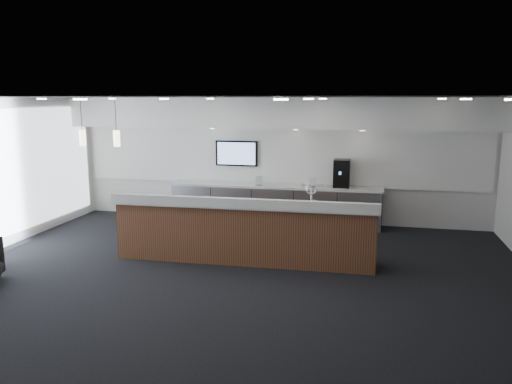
# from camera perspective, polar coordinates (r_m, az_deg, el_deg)

# --- Properties ---
(ground) EXTENTS (10.00, 10.00, 0.00)m
(ground) POSITION_cam_1_polar(r_m,az_deg,el_deg) (8.68, -2.37, -9.42)
(ground) COLOR black
(ground) RESTS_ON ground
(ceiling) EXTENTS (10.00, 8.00, 0.02)m
(ceiling) POSITION_cam_1_polar(r_m,az_deg,el_deg) (8.15, -2.54, 10.79)
(ceiling) COLOR black
(ceiling) RESTS_ON back_wall
(back_wall) EXTENTS (10.00, 0.02, 3.00)m
(back_wall) POSITION_cam_1_polar(r_m,az_deg,el_deg) (12.15, 2.46, 3.66)
(back_wall) COLOR silver
(back_wall) RESTS_ON ground
(soffit_bulkhead) EXTENTS (10.00, 0.90, 0.70)m
(soffit_bulkhead) POSITION_cam_1_polar(r_m,az_deg,el_deg) (11.62, 2.11, 9.03)
(soffit_bulkhead) COLOR white
(soffit_bulkhead) RESTS_ON back_wall
(alcove_panel) EXTENTS (9.80, 0.06, 1.40)m
(alcove_panel) POSITION_cam_1_polar(r_m,az_deg,el_deg) (12.11, 2.44, 4.11)
(alcove_panel) COLOR white
(alcove_panel) RESTS_ON back_wall
(back_credenza) EXTENTS (5.06, 0.66, 0.95)m
(back_credenza) POSITION_cam_1_polar(r_m,az_deg,el_deg) (11.97, 2.12, -1.41)
(back_credenza) COLOR gray
(back_credenza) RESTS_ON ground
(wall_tv) EXTENTS (1.05, 0.08, 0.62)m
(wall_tv) POSITION_cam_1_polar(r_m,az_deg,el_deg) (12.26, -2.23, 4.43)
(wall_tv) COLOR black
(wall_tv) RESTS_ON back_wall
(pendant_left) EXTENTS (0.12, 0.12, 0.30)m
(pendant_left) POSITION_cam_1_polar(r_m,az_deg,el_deg) (9.81, -14.98, 6.04)
(pendant_left) COLOR #FFECC6
(pendant_left) RESTS_ON ceiling
(pendant_right) EXTENTS (0.12, 0.12, 0.30)m
(pendant_right) POSITION_cam_1_polar(r_m,az_deg,el_deg) (10.15, -18.50, 5.99)
(pendant_right) COLOR #FFECC6
(pendant_right) RESTS_ON ceiling
(ceiling_can_lights) EXTENTS (7.00, 5.00, 0.02)m
(ceiling_can_lights) POSITION_cam_1_polar(r_m,az_deg,el_deg) (8.15, -2.54, 10.58)
(ceiling_can_lights) COLOR white
(ceiling_can_lights) RESTS_ON ceiling
(service_counter) EXTENTS (4.84, 0.92, 1.49)m
(service_counter) POSITION_cam_1_polar(r_m,az_deg,el_deg) (9.21, -1.35, -4.47)
(service_counter) COLOR #4A2718
(service_counter) RESTS_ON ground
(coffee_machine) EXTENTS (0.37, 0.50, 0.64)m
(coffee_machine) POSITION_cam_1_polar(r_m,az_deg,el_deg) (11.71, 9.77, 2.12)
(coffee_machine) COLOR black
(coffee_machine) RESTS_ON back_credenza
(info_sign_left) EXTENTS (0.16, 0.04, 0.22)m
(info_sign_left) POSITION_cam_1_polar(r_m,az_deg,el_deg) (11.81, 0.35, 1.32)
(info_sign_left) COLOR silver
(info_sign_left) RESTS_ON back_credenza
(info_sign_right) EXTENTS (0.17, 0.03, 0.23)m
(info_sign_right) POSITION_cam_1_polar(r_m,az_deg,el_deg) (11.61, 6.50, 1.09)
(info_sign_right) COLOR silver
(info_sign_right) RESTS_ON back_credenza
(cup_0) EXTENTS (0.09, 0.09, 0.09)m
(cup_0) POSITION_cam_1_polar(r_m,az_deg,el_deg) (11.65, 8.00, 0.74)
(cup_0) COLOR white
(cup_0) RESTS_ON back_credenza
(cup_1) EXTENTS (0.13, 0.13, 0.09)m
(cup_1) POSITION_cam_1_polar(r_m,az_deg,el_deg) (11.66, 7.31, 0.77)
(cup_1) COLOR white
(cup_1) RESTS_ON back_credenza
(cup_2) EXTENTS (0.12, 0.12, 0.09)m
(cup_2) POSITION_cam_1_polar(r_m,az_deg,el_deg) (11.67, 6.63, 0.80)
(cup_2) COLOR white
(cup_2) RESTS_ON back_credenza
(cup_3) EXTENTS (0.12, 0.12, 0.09)m
(cup_3) POSITION_cam_1_polar(r_m,az_deg,el_deg) (11.69, 5.95, 0.82)
(cup_3) COLOR white
(cup_3) RESTS_ON back_credenza
(cup_4) EXTENTS (0.13, 0.13, 0.09)m
(cup_4) POSITION_cam_1_polar(r_m,az_deg,el_deg) (11.70, 5.27, 0.85)
(cup_4) COLOR white
(cup_4) RESTS_ON back_credenza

